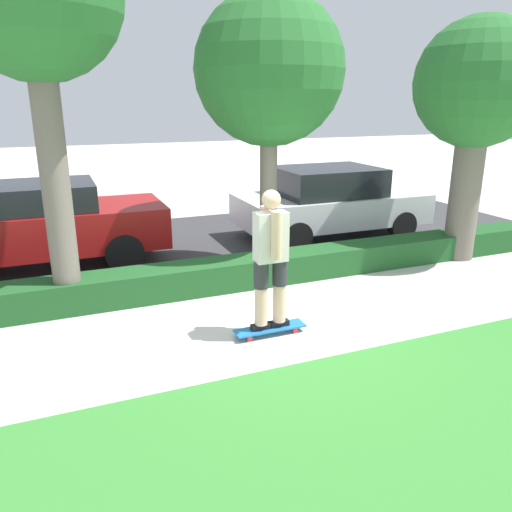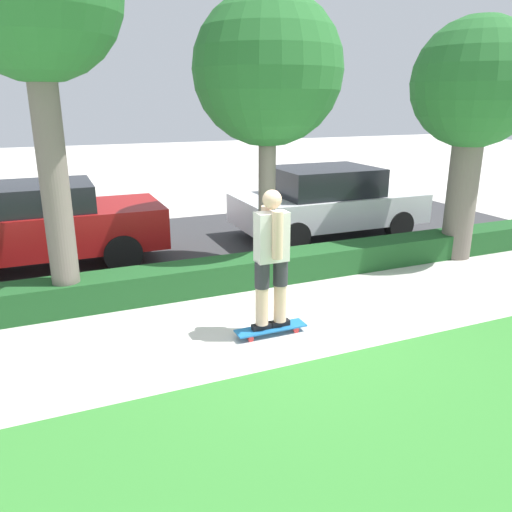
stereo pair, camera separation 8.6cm
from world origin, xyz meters
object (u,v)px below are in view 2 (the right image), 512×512
tree_far (475,90)px  parked_car_middle (327,201)px  skateboard (271,329)px  skater_person (271,257)px  parked_car_front (32,224)px  tree_mid (268,72)px

tree_far → parked_car_middle: (-1.46, 2.31, -2.25)m
skateboard → skater_person: bearing=0.0°
tree_far → skater_person: bearing=-160.4°
parked_car_front → parked_car_middle: 5.86m
tree_mid → parked_car_middle: (2.17, 1.63, -2.51)m
skateboard → parked_car_front: size_ratio=0.21×
skateboard → parked_car_front: bearing=124.2°
skater_person → tree_far: 5.27m
skater_person → tree_mid: tree_mid is taller
skater_person → tree_mid: 3.37m
tree_far → tree_mid: bearing=169.4°
tree_mid → tree_far: 3.70m
parked_car_middle → tree_far: bearing=-57.4°
skater_person → tree_mid: size_ratio=0.39×
skater_person → parked_car_middle: bearing=51.5°
skater_person → parked_car_front: skater_person is taller
tree_far → parked_car_front: bearing=162.2°
skater_person → parked_car_front: bearing=124.2°
skateboard → parked_car_middle: (3.15, 3.95, 0.69)m
skateboard → skater_person: skater_person is taller
parked_car_front → tree_far: bearing=-17.8°
tree_mid → parked_car_middle: bearing=37.0°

